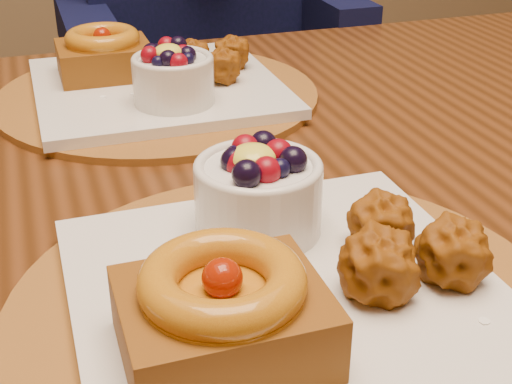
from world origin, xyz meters
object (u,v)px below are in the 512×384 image
dining_table (208,246)px  chair_far (171,107)px  place_setting_near (281,275)px  place_setting_far (155,80)px

dining_table → chair_far: 0.86m
place_setting_near → place_setting_far: 0.43m
dining_table → chair_far: chair_far is taller
place_setting_near → dining_table: bearing=89.1°
dining_table → place_setting_far: 0.24m
place_setting_far → chair_far: size_ratio=0.42×
dining_table → chair_far: size_ratio=1.75×
dining_table → chair_far: (0.13, 0.83, -0.17)m
dining_table → place_setting_far: (-0.00, 0.22, 0.10)m
place_setting_far → chair_far: bearing=77.5°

